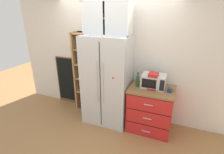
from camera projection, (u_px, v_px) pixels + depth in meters
ground_plane at (108, 118)px, 3.79m from camera, size 10.59×10.59×0.00m
wall_back_cream at (114, 59)px, 3.68m from camera, size 4.90×0.10×2.55m
refrigerator at (108, 80)px, 3.47m from camera, size 0.93×0.70×1.84m
pantry_shelf_column at (85, 72)px, 3.94m from camera, size 0.44×0.29×1.85m
counter_cabinet at (150, 109)px, 3.34m from camera, size 0.85×0.67×0.90m
microwave at (154, 81)px, 3.17m from camera, size 0.44×0.33×0.26m
coffee_maker at (153, 80)px, 3.12m from camera, size 0.17×0.20×0.31m
mug_navy at (170, 90)px, 3.00m from camera, size 0.11×0.08×0.08m
bottle_green at (138, 80)px, 3.22m from camera, size 0.07×0.07×0.28m
upper_cabinet at (108, 18)px, 3.07m from camera, size 0.89×0.32×0.59m
chalkboard_menu at (68, 80)px, 4.29m from camera, size 0.60×0.04×1.21m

